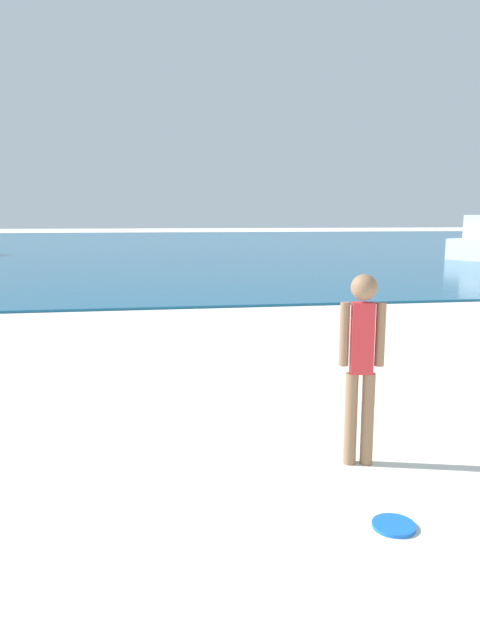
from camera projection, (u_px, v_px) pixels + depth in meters
name	position (u px, v px, depth m)	size (l,w,h in m)	color
water	(156.00, 244.00, 41.62)	(160.00, 60.00, 0.06)	#14567F
person_standing	(361.00, 358.00, 4.53)	(0.35, 0.20, 1.53)	#936B4C
frisbee	(394.00, 526.00, 3.71)	(0.28, 0.28, 0.03)	blue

